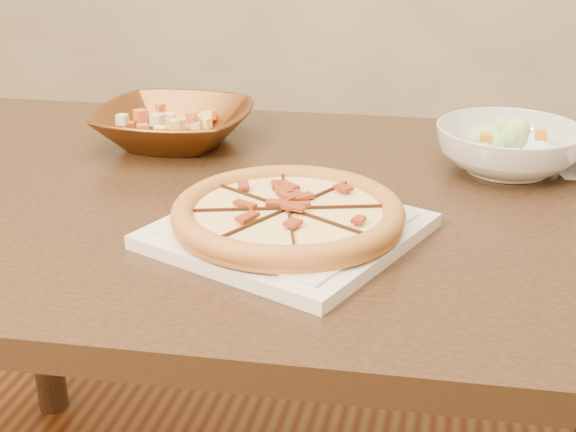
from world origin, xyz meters
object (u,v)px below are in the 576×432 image
dining_table (252,254)px  salad_bowl (508,148)px  bronze_bowl (174,126)px  plate (288,230)px  pizza (288,213)px

dining_table → salad_bowl: size_ratio=6.21×
dining_table → bronze_bowl: 0.30m
dining_table → plate: bearing=-57.8°
salad_bowl → dining_table: bearing=-153.5°
pizza → plate: bearing=8.5°
bronze_bowl → plate: bearing=-50.2°
pizza → bronze_bowl: bronze_bowl is taller
dining_table → bronze_bowl: bearing=134.6°
salad_bowl → plate: bearing=-130.4°
salad_bowl → bronze_bowl: bearing=179.2°
pizza → salad_bowl: bearing=49.6°
bronze_bowl → salad_bowl: size_ratio=1.16×
plate → bronze_bowl: size_ratio=1.44×
dining_table → pizza: bearing=-57.8°
plate → bronze_bowl: 0.44m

